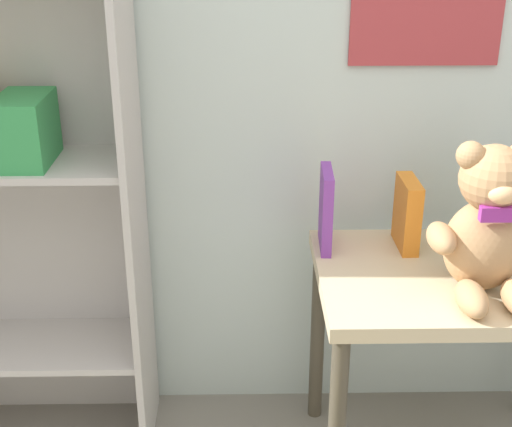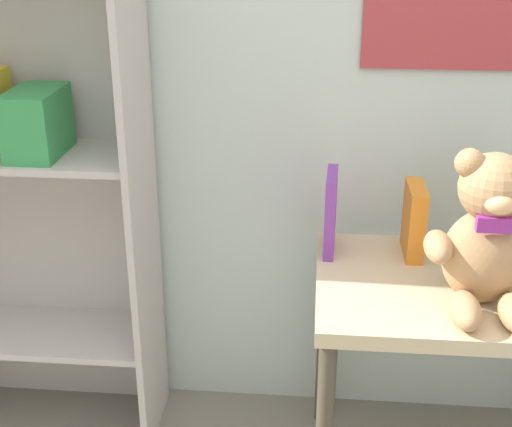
% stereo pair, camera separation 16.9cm
% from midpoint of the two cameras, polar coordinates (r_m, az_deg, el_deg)
% --- Properties ---
extents(display_table, '(0.68, 0.49, 0.59)m').
position_cam_midpoint_polar(display_table, '(1.79, 13.12, -7.05)').
color(display_table, beige).
rests_on(display_table, ground_plane).
extents(teddy_bear, '(0.27, 0.24, 0.35)m').
position_cam_midpoint_polar(teddy_bear, '(1.62, 15.33, -1.07)').
color(teddy_bear, tan).
rests_on(teddy_bear, display_table).
extents(book_standing_purple, '(0.03, 0.14, 0.21)m').
position_cam_midpoint_polar(book_standing_purple, '(1.79, 2.95, 0.29)').
color(book_standing_purple, purple).
rests_on(book_standing_purple, display_table).
extents(book_standing_orange, '(0.04, 0.14, 0.18)m').
position_cam_midpoint_polar(book_standing_orange, '(1.82, 9.44, -0.08)').
color(book_standing_orange, orange).
rests_on(book_standing_orange, display_table).
extents(book_standing_teal, '(0.03, 0.10, 0.23)m').
position_cam_midpoint_polar(book_standing_teal, '(1.86, 15.80, 0.56)').
color(book_standing_teal, teal).
rests_on(book_standing_teal, display_table).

